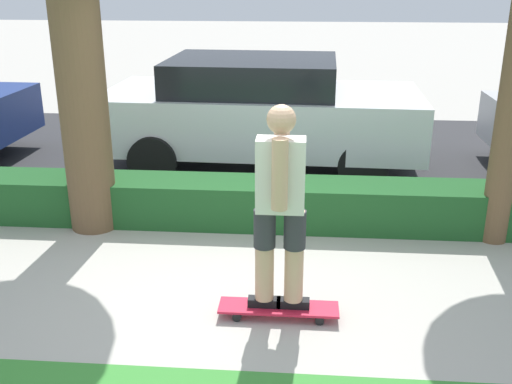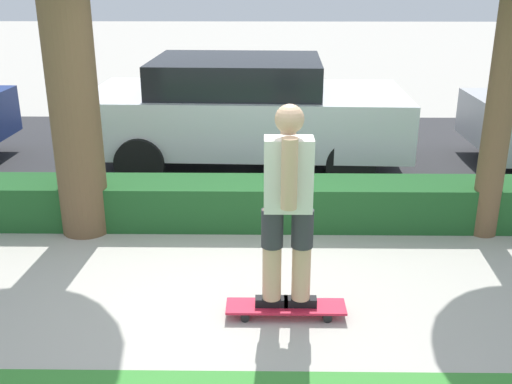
{
  "view_description": "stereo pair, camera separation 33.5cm",
  "coord_description": "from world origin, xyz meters",
  "views": [
    {
      "loc": [
        0.57,
        -4.43,
        2.6
      ],
      "look_at": [
        0.17,
        0.6,
        0.74
      ],
      "focal_mm": 42.0,
      "sensor_mm": 36.0,
      "label": 1
    },
    {
      "loc": [
        0.23,
        -4.44,
        2.6
      ],
      "look_at": [
        0.17,
        0.6,
        0.74
      ],
      "focal_mm": 42.0,
      "sensor_mm": 36.0,
      "label": 2
    }
  ],
  "objects": [
    {
      "name": "ground_plane",
      "position": [
        0.0,
        0.0,
        0.0
      ],
      "size": [
        60.0,
        60.0,
        0.0
      ],
      "primitive_type": "plane",
      "color": "#ADA89E"
    },
    {
      "name": "street_asphalt",
      "position": [
        0.0,
        4.2,
        0.0
      ],
      "size": [
        18.68,
        5.0,
        0.01
      ],
      "color": "#2D2D30",
      "rests_on": "ground_plane"
    },
    {
      "name": "hedge_row",
      "position": [
        0.0,
        1.6,
        0.24
      ],
      "size": [
        18.68,
        0.6,
        0.48
      ],
      "color": "#1E5123",
      "rests_on": "ground_plane"
    },
    {
      "name": "skateboard",
      "position": [
        0.42,
        -0.27,
        0.08
      ],
      "size": [
        0.96,
        0.24,
        0.09
      ],
      "color": "red",
      "rests_on": "ground_plane"
    },
    {
      "name": "skater_person",
      "position": [
        0.42,
        -0.27,
        0.96
      ],
      "size": [
        0.49,
        0.42,
        1.63
      ],
      "color": "black",
      "rests_on": "skateboard"
    },
    {
      "name": "parked_car_middle",
      "position": [
        -0.03,
        3.73,
        0.79
      ],
      "size": [
        4.38,
        2.13,
        1.5
      ],
      "rotation": [
        0.0,
        0.0,
        -0.04
      ],
      "color": "silver",
      "rests_on": "ground_plane"
    }
  ]
}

